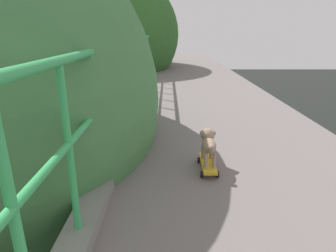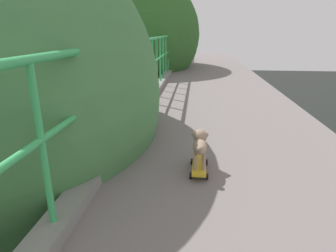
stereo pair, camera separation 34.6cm
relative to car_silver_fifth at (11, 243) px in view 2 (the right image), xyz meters
name	(u,v)px [view 2 (the right image)]	position (x,y,z in m)	size (l,w,h in m)	color
car_silver_fifth	(11,243)	(0.00, 0.00, 0.00)	(1.91, 3.99, 1.43)	#ACB4BE
car_red_taxi_seventh	(77,170)	(0.04, 5.51, -0.04)	(1.87, 4.52, 1.50)	red
city_bus	(87,97)	(-3.47, 16.42, 1.28)	(2.69, 11.01, 3.50)	white
roadside_tree_far	(120,35)	(3.24, 3.66, 6.74)	(5.95, 5.95, 9.94)	#4D432D
toy_skateboard	(199,165)	(6.22, -4.80, 5.65)	(0.18, 0.47, 0.08)	gold
small_dog	(200,144)	(6.22, -4.78, 5.87)	(0.16, 0.39, 0.32)	#9B7E67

